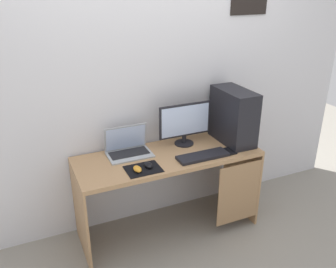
{
  "coord_description": "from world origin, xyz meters",
  "views": [
    {
      "loc": [
        -1.04,
        -2.34,
        2.01
      ],
      "look_at": [
        0.0,
        0.0,
        0.9
      ],
      "focal_mm": 38.03,
      "sensor_mm": 36.0,
      "label": 1
    }
  ],
  "objects_px": {
    "pc_tower": "(233,116)",
    "monitor": "(185,123)",
    "laptop": "(128,149)",
    "keyboard": "(203,156)",
    "mouse_right": "(137,169)",
    "cell_phone": "(229,151)",
    "mouse_left": "(148,165)"
  },
  "relations": [
    {
      "from": "pc_tower",
      "to": "monitor",
      "type": "relative_size",
      "value": 1.0
    },
    {
      "from": "pc_tower",
      "to": "monitor",
      "type": "height_order",
      "value": "pc_tower"
    },
    {
      "from": "laptop",
      "to": "keyboard",
      "type": "relative_size",
      "value": 0.84
    },
    {
      "from": "mouse_right",
      "to": "cell_phone",
      "type": "relative_size",
      "value": 0.74
    },
    {
      "from": "pc_tower",
      "to": "mouse_right",
      "type": "height_order",
      "value": "pc_tower"
    },
    {
      "from": "keyboard",
      "to": "cell_phone",
      "type": "xyz_separation_m",
      "value": [
        0.25,
        0.0,
        -0.01
      ]
    },
    {
      "from": "pc_tower",
      "to": "mouse_left",
      "type": "height_order",
      "value": "pc_tower"
    },
    {
      "from": "pc_tower",
      "to": "mouse_left",
      "type": "bearing_deg",
      "value": -169.45
    },
    {
      "from": "laptop",
      "to": "mouse_left",
      "type": "distance_m",
      "value": 0.29
    },
    {
      "from": "pc_tower",
      "to": "mouse_right",
      "type": "xyz_separation_m",
      "value": [
        -0.93,
        -0.18,
        -0.21
      ]
    },
    {
      "from": "mouse_left",
      "to": "mouse_right",
      "type": "relative_size",
      "value": 1.0
    },
    {
      "from": "pc_tower",
      "to": "monitor",
      "type": "distance_m",
      "value": 0.42
    },
    {
      "from": "mouse_right",
      "to": "mouse_left",
      "type": "bearing_deg",
      "value": 14.74
    },
    {
      "from": "pc_tower",
      "to": "cell_phone",
      "type": "xyz_separation_m",
      "value": [
        -0.14,
        -0.18,
        -0.23
      ]
    },
    {
      "from": "laptop",
      "to": "mouse_right",
      "type": "distance_m",
      "value": 0.31
    },
    {
      "from": "pc_tower",
      "to": "mouse_left",
      "type": "distance_m",
      "value": 0.88
    },
    {
      "from": "keyboard",
      "to": "monitor",
      "type": "bearing_deg",
      "value": 94.42
    },
    {
      "from": "monitor",
      "to": "mouse_left",
      "type": "bearing_deg",
      "value": -148.91
    },
    {
      "from": "monitor",
      "to": "mouse_left",
      "type": "xyz_separation_m",
      "value": [
        -0.43,
        -0.26,
        -0.17
      ]
    },
    {
      "from": "keyboard",
      "to": "cell_phone",
      "type": "bearing_deg",
      "value": 0.09
    },
    {
      "from": "monitor",
      "to": "cell_phone",
      "type": "relative_size",
      "value": 3.54
    },
    {
      "from": "monitor",
      "to": "laptop",
      "type": "distance_m",
      "value": 0.52
    },
    {
      "from": "laptop",
      "to": "mouse_right",
      "type": "relative_size",
      "value": 3.66
    },
    {
      "from": "monitor",
      "to": "laptop",
      "type": "xyz_separation_m",
      "value": [
        -0.49,
        0.02,
        -0.15
      ]
    },
    {
      "from": "monitor",
      "to": "mouse_left",
      "type": "height_order",
      "value": "monitor"
    },
    {
      "from": "monitor",
      "to": "cell_phone",
      "type": "bearing_deg",
      "value": -45.95
    },
    {
      "from": "laptop",
      "to": "cell_phone",
      "type": "distance_m",
      "value": 0.82
    },
    {
      "from": "laptop",
      "to": "cell_phone",
      "type": "bearing_deg",
      "value": -21.54
    },
    {
      "from": "laptop",
      "to": "cell_phone",
      "type": "relative_size",
      "value": 2.7
    },
    {
      "from": "pc_tower",
      "to": "mouse_right",
      "type": "distance_m",
      "value": 0.97
    },
    {
      "from": "keyboard",
      "to": "mouse_right",
      "type": "distance_m",
      "value": 0.55
    },
    {
      "from": "pc_tower",
      "to": "laptop",
      "type": "distance_m",
      "value": 0.93
    }
  ]
}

